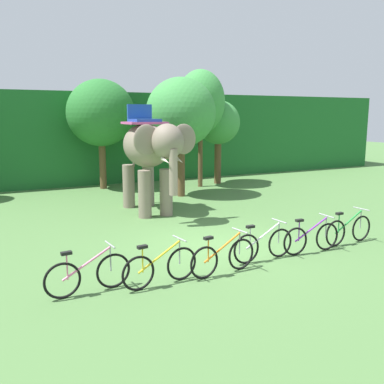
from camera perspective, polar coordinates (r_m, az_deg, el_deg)
The scene contains 13 objects.
ground_plane at distance 11.29m, azimuth 3.31°, elevation -7.23°, with size 80.00×80.00×0.00m, color #4C753D.
foliage_hedge at distance 24.16m, azimuth -13.65°, elevation 7.30°, with size 36.00×6.00×4.51m, color #1E6028.
tree_center_right at distance 20.08m, azimuth -12.17°, elevation 10.30°, with size 3.08×3.08×5.01m.
tree_center_left at distance 17.76m, azimuth -1.51°, elevation 10.58°, with size 2.88×2.88×4.94m.
tree_far_left at distance 20.22m, azimuth 1.16°, elevation 11.97°, with size 2.28×2.28×5.49m.
tree_far_right at distance 21.23m, azimuth 3.53°, elevation 9.21°, with size 2.16×2.16×4.13m.
elephant at distance 14.70m, azimuth -5.79°, elevation 5.58°, with size 2.08×4.15×3.78m.
bike_pink at distance 8.53m, azimuth -13.76°, elevation -10.68°, with size 1.71×0.52×0.92m.
bike_yellow at distance 8.69m, azimuth -4.27°, elevation -10.02°, with size 1.70×0.52×0.92m.
bike_orange at distance 9.26m, azimuth 4.21°, elevation -8.71°, with size 1.70×0.52×0.92m.
bike_white at distance 10.22m, azimuth 9.59°, elevation -6.99°, with size 1.71×0.52×0.92m.
bike_purple at distance 11.03m, azimuth 15.75°, elevation -5.95°, with size 1.71×0.52×0.92m.
bike_green at distance 12.10m, azimuth 20.32°, elevation -4.77°, with size 1.71×0.52×0.92m.
Camera 1 is at (-5.35, -9.34, 3.40)m, focal length 39.66 mm.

